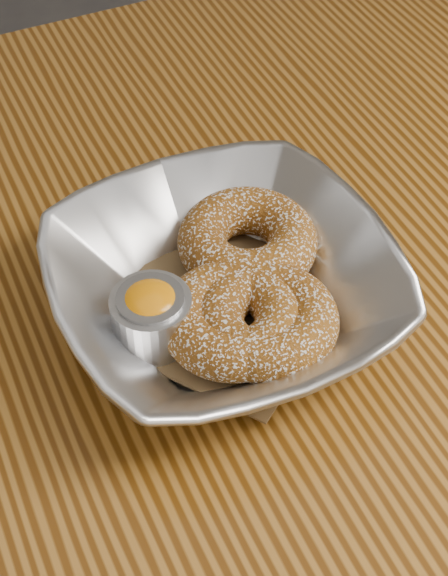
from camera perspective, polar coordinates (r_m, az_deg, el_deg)
name	(u,v)px	position (r m, az deg, el deg)	size (l,w,h in m)	color
table	(245,350)	(0.75, 1.35, -4.06)	(1.20, 0.80, 0.75)	brown
serving_bowl	(224,289)	(0.62, 0.00, -0.04)	(0.24, 0.24, 0.06)	#B9BCC1
parchment	(224,308)	(0.63, 0.00, -1.28)	(0.14, 0.14, 0.00)	brown
donut_back	(247,241)	(0.65, 1.52, 3.03)	(0.10, 0.10, 0.04)	brown
donut_front	(233,319)	(0.60, 0.57, -2.03)	(0.10, 0.10, 0.04)	brown
donut_extra	(266,320)	(0.60, 2.73, -2.11)	(0.10, 0.10, 0.04)	brown
ramekin	(152,315)	(0.60, -4.70, -1.76)	(0.06, 0.06, 0.05)	#B9BCC1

